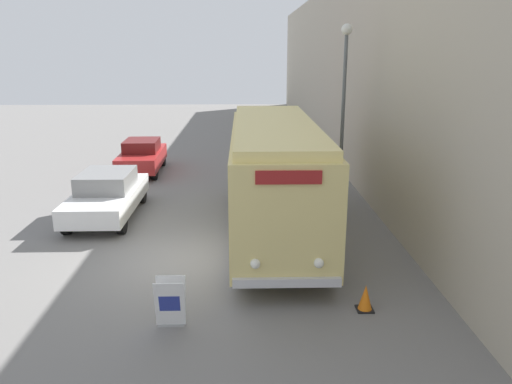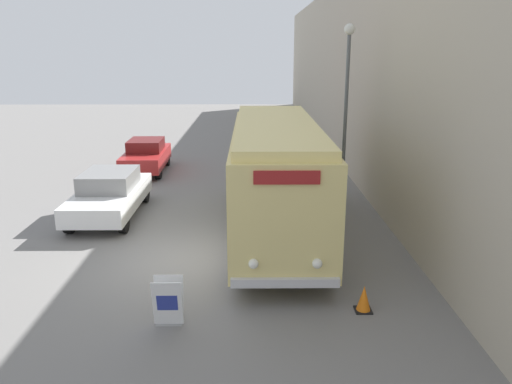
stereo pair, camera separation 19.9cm
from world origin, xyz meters
name	(u,v)px [view 2 (the right image)]	position (x,y,z in m)	size (l,w,h in m)	color
ground_plane	(183,260)	(0.00, 0.00, 0.00)	(80.00, 80.00, 0.00)	slate
building_wall_right	(354,75)	(6.29, 10.00, 4.34)	(0.30, 60.00, 8.67)	#B2A893
vintage_bus	(276,173)	(2.53, 2.06, 1.89)	(2.46, 9.26, 3.39)	black
sign_board	(168,302)	(0.13, -3.20, 0.49)	(0.60, 0.38, 1.01)	gray
streetlamp	(347,92)	(4.98, 4.51, 4.04)	(0.36, 0.36, 6.20)	#595E60
parked_car_near	(110,194)	(-2.91, 3.73, 0.77)	(1.91, 4.61, 1.52)	black
parked_car_mid	(146,156)	(-2.98, 10.06, 0.76)	(1.82, 4.10, 1.49)	black
traffic_cone	(364,299)	(4.20, -2.71, 0.28)	(0.36, 0.36, 0.58)	black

